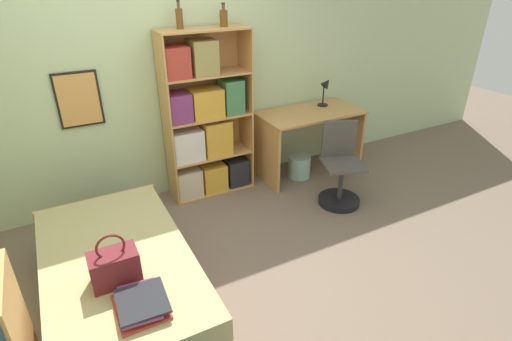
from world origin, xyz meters
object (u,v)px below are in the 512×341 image
(bottle_brown, at_px, (224,18))
(desk_lamp, at_px, (326,87))
(book_stack_on_bed, at_px, (140,304))
(desk_chair, at_px, (340,178))
(desk, at_px, (309,131))
(waste_bin, at_px, (299,166))
(bed, at_px, (120,279))
(handbag, at_px, (114,267))
(bottle_green, at_px, (179,18))
(bookcase, at_px, (205,125))

(bottle_brown, xyz_separation_m, desk_lamp, (1.27, -0.03, -0.84))
(book_stack_on_bed, xyz_separation_m, desk_chair, (2.30, 0.98, -0.19))
(desk, xyz_separation_m, waste_bin, (-0.16, -0.06, -0.40))
(bed, xyz_separation_m, handbag, (-0.04, -0.28, 0.34))
(bottle_green, xyz_separation_m, bottle_brown, (0.42, -0.05, -0.02))
(bookcase, bearing_deg, waste_bin, -10.55)
(bed, distance_m, bookcase, 1.84)
(bottle_green, bearing_deg, desk, -7.56)
(bookcase, xyz_separation_m, bottle_green, (-0.16, 0.05, 1.06))
(handbag, bearing_deg, bookcase, 51.35)
(book_stack_on_bed, xyz_separation_m, bottle_brown, (1.42, 1.86, 1.35))
(bed, distance_m, bottle_brown, 2.52)
(bookcase, bearing_deg, bottle_green, 163.78)
(book_stack_on_bed, distance_m, waste_bin, 2.81)
(handbag, height_order, desk_lamp, desk_lamp)
(bookcase, xyz_separation_m, bottle_brown, (0.26, 0.00, 1.04))
(bookcase, distance_m, waste_bin, 1.29)
(bookcase, height_order, desk_chair, bookcase)
(bottle_green, relative_size, bottle_brown, 1.18)
(book_stack_on_bed, bearing_deg, bed, 94.05)
(book_stack_on_bed, relative_size, desk, 0.31)
(bed, distance_m, desk_chair, 2.38)
(handbag, height_order, book_stack_on_bed, handbag)
(handbag, height_order, waste_bin, handbag)
(handbag, xyz_separation_m, waste_bin, (2.32, 1.34, -0.43))
(bed, distance_m, bottle_green, 2.34)
(bookcase, height_order, bottle_green, bottle_green)
(bottle_brown, xyz_separation_m, desk_chair, (0.89, -0.87, -1.55))
(bottle_green, xyz_separation_m, desk, (1.41, -0.19, -1.31))
(book_stack_on_bed, height_order, bottle_green, bottle_green)
(bottle_brown, bearing_deg, waste_bin, -13.82)
(bottle_green, distance_m, desk_chair, 2.24)
(book_stack_on_bed, distance_m, desk, 2.95)
(desk, xyz_separation_m, desk_chair, (-0.10, -0.73, -0.25))
(desk_lamp, relative_size, desk_chair, 0.39)
(book_stack_on_bed, relative_size, bookcase, 0.21)
(handbag, bearing_deg, waste_bin, 30.01)
(book_stack_on_bed, height_order, bookcase, bookcase)
(bed, height_order, bottle_green, bottle_green)
(bed, distance_m, waste_bin, 2.53)
(bed, distance_m, handbag, 0.44)
(bookcase, relative_size, desk_chair, 2.02)
(waste_bin, bearing_deg, desk_chair, -84.98)
(bookcase, xyz_separation_m, desk, (1.25, -0.14, -0.25))
(desk_chair, xyz_separation_m, waste_bin, (-0.06, 0.67, -0.15))
(bottle_green, bearing_deg, book_stack_on_bed, -117.62)
(desk_chair, bearing_deg, book_stack_on_bed, -156.91)
(bottle_green, distance_m, desk, 1.93)
(bed, bearing_deg, book_stack_on_bed, -85.95)
(bed, bearing_deg, waste_bin, 25.02)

